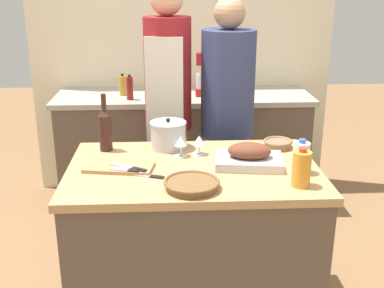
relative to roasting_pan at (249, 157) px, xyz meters
The scene contains 21 objects.
kitchen_island 0.57m from the roasting_pan, behind, with size 1.27×0.81×0.89m.
back_counter 1.57m from the roasting_pan, 100.96° to the left, with size 2.02×0.60×0.92m.
back_wall 1.87m from the roasting_pan, 98.89° to the left, with size 2.52×0.10×2.55m.
roasting_pan is the anchor object (origin of this frame).
wicker_basket 0.41m from the roasting_pan, 138.44° to the right, with size 0.26×0.26×0.04m.
cutting_board 0.66m from the roasting_pan, behind, with size 0.36×0.22×0.02m.
stock_pot 0.50m from the roasting_pan, 144.81° to the left, with size 0.20×0.20×0.18m.
mixing_bowl 0.33m from the roasting_pan, 51.66° to the left, with size 0.16×0.16×0.05m.
juice_jug 0.33m from the roasting_pan, 53.49° to the right, with size 0.09×0.09×0.18m.
milk_jug 0.26m from the roasting_pan, 24.45° to the right, with size 0.08×0.08×0.17m.
wine_bottle_green 0.80m from the roasting_pan, 160.48° to the left, with size 0.07×0.07×0.32m.
wine_glass_left 0.37m from the roasting_pan, 156.37° to the left, with size 0.07×0.07×0.11m.
wine_glass_right 0.30m from the roasting_pan, 144.54° to the left, with size 0.07×0.07×0.11m.
knife_chef 0.60m from the roasting_pan, behind, with size 0.19×0.14×0.01m.
knife_paring 0.62m from the roasting_pan, behind, with size 0.15×0.07×0.01m.
knife_bread 0.53m from the roasting_pan, 166.92° to the right, with size 0.18×0.09×0.01m.
stand_mixer 1.45m from the roasting_pan, 93.89° to the left, with size 0.18×0.14×0.33m.
condiment_bottle_tall 1.49m from the roasting_pan, 117.74° to the left, with size 0.05×0.05×0.19m.
condiment_bottle_short 1.65m from the roasting_pan, 117.40° to the left, with size 0.05×0.05×0.17m.
person_cook_aproned 0.88m from the roasting_pan, 117.42° to the left, with size 0.30×0.32×1.77m.
person_cook_guest 0.75m from the roasting_pan, 91.67° to the left, with size 0.34×0.34×1.69m.
Camera 1 is at (-0.12, -2.25, 1.79)m, focal length 45.00 mm.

